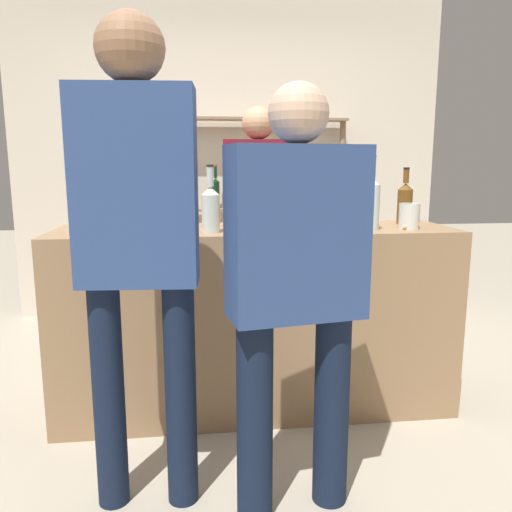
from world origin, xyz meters
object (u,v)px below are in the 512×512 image
(counter_bottle_1, at_px, (344,202))
(counter_bottle_2, at_px, (211,208))
(server_behind_counter, at_px, (258,211))
(customer_left, at_px, (138,228))
(customer_center, at_px, (296,277))
(cork_jar, at_px, (409,216))
(counter_bottle_3, at_px, (405,202))
(counter_bottle_0, at_px, (281,199))
(counter_bottle_5, at_px, (371,202))
(wine_glass, at_px, (358,205))
(ice_bucket, at_px, (144,206))
(counter_bottle_4, at_px, (256,203))

(counter_bottle_1, distance_m, counter_bottle_2, 0.70)
(server_behind_counter, height_order, customer_left, customer_left)
(customer_center, bearing_deg, counter_bottle_2, 11.92)
(counter_bottle_2, bearing_deg, customer_left, -114.54)
(counter_bottle_2, height_order, server_behind_counter, server_behind_counter)
(cork_jar, bearing_deg, customer_left, -153.81)
(counter_bottle_3, bearing_deg, counter_bottle_0, -172.47)
(counter_bottle_2, height_order, customer_left, customer_left)
(cork_jar, xyz_separation_m, customer_center, (-0.74, -0.74, -0.13))
(counter_bottle_5, relative_size, cork_jar, 2.84)
(counter_bottle_1, distance_m, wine_glass, 0.20)
(wine_glass, bearing_deg, customer_left, -141.50)
(counter_bottle_5, relative_size, wine_glass, 2.68)
(counter_bottle_0, relative_size, wine_glass, 2.75)
(counter_bottle_1, xyz_separation_m, cork_jar, (0.32, -0.09, -0.07))
(counter_bottle_1, xyz_separation_m, wine_glass, (0.13, 0.15, -0.03))
(counter_bottle_0, relative_size, ice_bucket, 1.54)
(counter_bottle_3, distance_m, wine_glass, 0.26)
(counter_bottle_2, xyz_separation_m, wine_glass, (0.82, 0.27, -0.02))
(counter_bottle_1, relative_size, customer_center, 0.22)
(customer_center, bearing_deg, cork_jar, -54.36)
(wine_glass, bearing_deg, counter_bottle_2, -161.98)
(cork_jar, bearing_deg, ice_bucket, 176.62)
(ice_bucket, xyz_separation_m, cork_jar, (1.34, -0.08, -0.06))
(counter_bottle_1, bearing_deg, customer_center, -116.76)
(counter_bottle_1, height_order, wine_glass, counter_bottle_1)
(wine_glass, bearing_deg, customer_center, -119.13)
(counter_bottle_1, bearing_deg, counter_bottle_2, -170.64)
(counter_bottle_4, bearing_deg, server_behind_counter, 82.19)
(counter_bottle_5, distance_m, customer_center, 0.91)
(counter_bottle_1, height_order, server_behind_counter, server_behind_counter)
(counter_bottle_2, height_order, counter_bottle_4, counter_bottle_2)
(counter_bottle_1, relative_size, ice_bucket, 1.38)
(counter_bottle_5, bearing_deg, customer_left, -150.28)
(counter_bottle_3, relative_size, wine_glass, 2.24)
(counter_bottle_1, relative_size, counter_bottle_2, 1.05)
(counter_bottle_4, distance_m, wine_glass, 0.58)
(counter_bottle_3, bearing_deg, counter_bottle_1, -162.65)
(cork_jar, height_order, customer_center, customer_center)
(counter_bottle_1, height_order, counter_bottle_3, counter_bottle_1)
(counter_bottle_1, bearing_deg, counter_bottle_3, 17.35)
(customer_left, height_order, customer_center, customer_left)
(wine_glass, bearing_deg, server_behind_counter, 120.50)
(ice_bucket, xyz_separation_m, customer_left, (0.05, -0.71, -0.02))
(counter_bottle_5, bearing_deg, customer_center, -126.13)
(counter_bottle_3, distance_m, customer_left, 1.59)
(ice_bucket, distance_m, server_behind_counter, 1.17)
(counter_bottle_3, distance_m, counter_bottle_5, 0.35)
(counter_bottle_1, bearing_deg, wine_glass, 49.89)
(counter_bottle_0, height_order, counter_bottle_1, counter_bottle_0)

